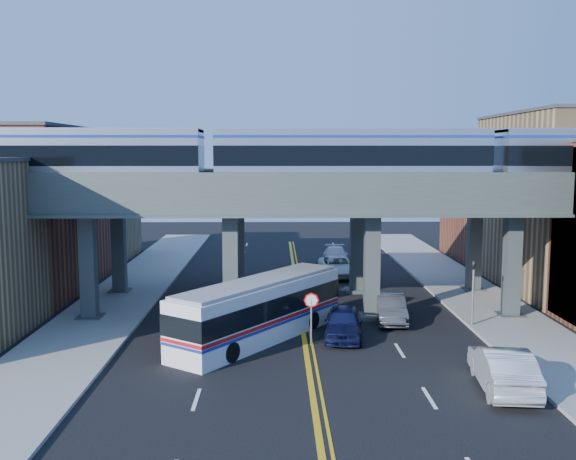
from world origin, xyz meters
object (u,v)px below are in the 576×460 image
(traffic_signal, at_px, (473,286))
(car_lane_b, at_px, (391,309))
(car_parked_curb, at_px, (503,368))
(car_lane_c, at_px, (337,266))
(car_lane_a, at_px, (344,323))
(transit_bus, at_px, (260,310))
(car_lane_d, at_px, (336,256))
(stop_sign, at_px, (311,310))
(transit_train, at_px, (351,156))

(traffic_signal, distance_m, car_lane_b, 4.67)
(traffic_signal, bearing_deg, car_parked_curb, -99.66)
(car_parked_curb, bearing_deg, car_lane_c, -73.62)
(traffic_signal, height_order, car_lane_a, traffic_signal)
(transit_bus, relative_size, car_lane_d, 2.14)
(stop_sign, height_order, car_lane_a, stop_sign)
(traffic_signal, bearing_deg, transit_train, 162.80)
(transit_train, xyz_separation_m, car_parked_curb, (4.91, -11.11, -8.37))
(car_lane_a, xyz_separation_m, car_parked_curb, (5.63, -7.30, 0.08))
(stop_sign, height_order, traffic_signal, traffic_signal)
(transit_train, bearing_deg, car_lane_d, 87.23)
(transit_train, relative_size, car_lane_d, 9.33)
(car_parked_curb, bearing_deg, car_lane_b, -69.72)
(transit_train, relative_size, stop_sign, 17.71)
(car_lane_a, height_order, car_lane_d, car_lane_a)
(transit_train, distance_m, transit_bus, 10.05)
(car_lane_a, height_order, car_lane_c, car_lane_a)
(transit_bus, bearing_deg, car_lane_a, -51.40)
(traffic_signal, bearing_deg, car_lane_d, 105.60)
(car_lane_a, xyz_separation_m, car_lane_b, (2.98, 3.12, -0.05))
(car_lane_b, relative_size, car_lane_d, 0.90)
(car_lane_b, xyz_separation_m, car_lane_c, (-1.73, 13.52, -0.00))
(car_lane_c, distance_m, car_lane_d, 5.21)
(stop_sign, xyz_separation_m, car_lane_c, (2.97, 17.82, -1.02))
(transit_train, distance_m, traffic_signal, 9.69)
(car_lane_a, bearing_deg, car_lane_b, 52.95)
(car_parked_curb, bearing_deg, stop_sign, -33.73)
(traffic_signal, distance_m, car_parked_curb, 9.35)
(car_lane_a, height_order, car_lane_b, car_lane_a)
(transit_train, height_order, stop_sign, transit_train)
(transit_bus, xyz_separation_m, car_lane_a, (4.28, 0.19, -0.71))
(transit_train, bearing_deg, transit_bus, -141.31)
(traffic_signal, bearing_deg, car_lane_c, 111.81)
(car_lane_b, relative_size, car_lane_c, 0.84)
(car_lane_a, bearing_deg, transit_bus, -170.77)
(stop_sign, relative_size, traffic_signal, 0.64)
(stop_sign, bearing_deg, transit_bus, 158.83)
(car_parked_curb, bearing_deg, transit_bus, -29.61)
(transit_train, bearing_deg, car_lane_a, -100.68)
(transit_train, relative_size, car_lane_b, 10.35)
(stop_sign, relative_size, car_lane_d, 0.53)
(car_lane_b, xyz_separation_m, car_lane_d, (-1.39, 18.72, -0.02))
(car_lane_d, bearing_deg, car_parked_curb, -79.19)
(stop_sign, distance_m, traffic_signal, 9.41)
(transit_bus, xyz_separation_m, car_lane_c, (5.53, 16.83, -0.76))
(transit_train, bearing_deg, traffic_signal, -17.20)
(car_lane_b, height_order, car_lane_d, car_lane_b)
(car_lane_a, relative_size, car_parked_curb, 0.88)
(transit_train, distance_m, car_parked_curb, 14.75)
(traffic_signal, height_order, car_parked_curb, traffic_signal)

